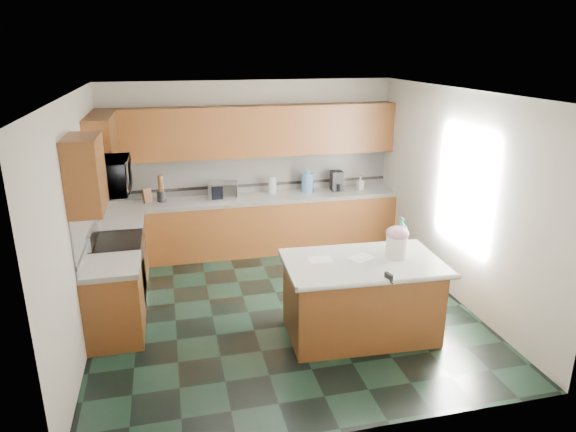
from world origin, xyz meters
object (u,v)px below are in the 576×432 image
object	(u,v)px
island_top	(363,263)
coffee_maker	(337,181)
soap_bottle_island	(401,233)
treat_jar	(396,247)
knife_block	(147,196)
toaster_oven	(223,190)
island_base	(361,300)

from	to	relation	value
island_top	coffee_maker	bearing A→B (deg)	80.07
soap_bottle_island	treat_jar	bearing A→B (deg)	-122.04
knife_block	toaster_oven	bearing A→B (deg)	-22.37
island_top	treat_jar	xyz separation A→B (m)	(0.40, 0.01, 0.15)
island_top	soap_bottle_island	world-z (taller)	soap_bottle_island
island_base	island_top	bearing A→B (deg)	0.00
island_base	soap_bottle_island	bearing A→B (deg)	25.38
island_top	coffee_maker	xyz separation A→B (m)	(0.65, 2.87, 0.19)
toaster_oven	knife_block	bearing A→B (deg)	-167.18
island_base	coffee_maker	world-z (taller)	coffee_maker
soap_bottle_island	island_base	bearing A→B (deg)	-153.84
toaster_oven	coffee_maker	distance (m)	1.88
knife_block	coffee_maker	xyz separation A→B (m)	(3.03, 0.03, 0.05)
island_top	coffee_maker	size ratio (longest dim) A/B	5.40
island_top	toaster_oven	world-z (taller)	toaster_oven
knife_block	toaster_oven	xyz separation A→B (m)	(1.16, 0.00, 0.02)
soap_bottle_island	knife_block	bearing A→B (deg)	142.08
treat_jar	toaster_oven	xyz separation A→B (m)	(-1.63, 2.83, 0.00)
island_base	knife_block	bearing A→B (deg)	132.84
knife_block	coffee_maker	distance (m)	3.04
treat_jar	coffee_maker	world-z (taller)	coffee_maker
island_top	soap_bottle_island	bearing A→B (deg)	25.38
toaster_oven	island_top	bearing A→B (deg)	-53.88
treat_jar	soap_bottle_island	world-z (taller)	soap_bottle_island
island_base	coffee_maker	distance (m)	3.02
island_base	toaster_oven	bearing A→B (deg)	116.20
soap_bottle_island	coffee_maker	world-z (taller)	soap_bottle_island
island_top	toaster_oven	size ratio (longest dim) A/B	4.04
island_top	treat_jar	distance (m)	0.43
island_base	knife_block	xyz separation A→B (m)	(-2.38, 2.84, 0.60)
soap_bottle_island	knife_block	world-z (taller)	soap_bottle_island
soap_bottle_island	knife_block	xyz separation A→B (m)	(-2.94, 2.61, -0.08)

